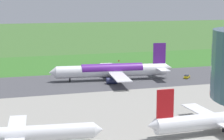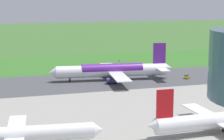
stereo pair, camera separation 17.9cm
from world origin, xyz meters
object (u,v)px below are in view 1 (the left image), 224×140
(service_car_followme, at_px, (187,77))
(traffic_cone_orange, at_px, (102,63))
(no_stopping_sign, at_px, (119,62))
(airliner_main, at_px, (113,70))
(airliner_parked_far, at_px, (17,134))
(airliner_parked_mid, at_px, (223,119))

(service_car_followme, xyz_separation_m, traffic_cone_orange, (24.98, -50.47, -0.57))
(service_car_followme, height_order, no_stopping_sign, no_stopping_sign)
(traffic_cone_orange, bearing_deg, no_stopping_sign, 134.80)
(airliner_main, distance_m, airliner_parked_far, 82.27)
(airliner_parked_mid, distance_m, airliner_parked_far, 53.23)
(service_car_followme, distance_m, traffic_cone_orange, 56.31)
(no_stopping_sign, bearing_deg, service_car_followme, 112.31)
(airliner_main, bearing_deg, service_car_followme, 169.59)
(service_car_followme, relative_size, no_stopping_sign, 1.71)
(airliner_parked_mid, height_order, no_stopping_sign, airliner_parked_mid)
(airliner_parked_mid, relative_size, service_car_followme, 10.24)
(airliner_main, relative_size, airliner_parked_far, 1.32)
(airliner_main, relative_size, traffic_cone_orange, 98.42)
(airliner_parked_far, xyz_separation_m, traffic_cone_orange, (-52.46, -113.38, -3.00))
(service_car_followme, bearing_deg, airliner_parked_far, 39.09)
(airliner_main, xyz_separation_m, no_stopping_sign, (-14.74, -37.18, -2.85))
(airliner_parked_far, distance_m, no_stopping_sign, 121.73)
(airliner_parked_mid, bearing_deg, airliner_parked_far, -5.08)
(airliner_parked_mid, distance_m, service_car_followme, 71.94)
(airliner_main, bearing_deg, no_stopping_sign, -111.63)
(airliner_parked_far, bearing_deg, airliner_parked_mid, 174.92)
(no_stopping_sign, xyz_separation_m, traffic_cone_orange, (7.27, -7.32, -1.23))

